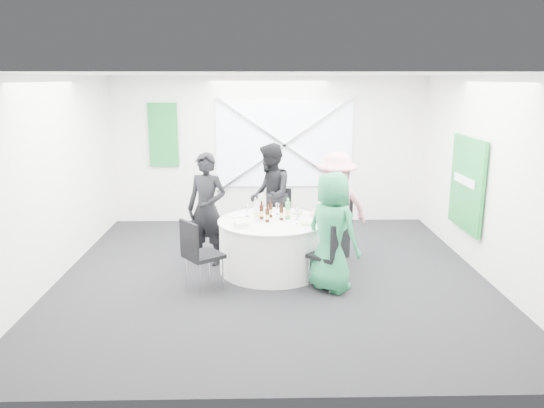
{
  "coord_description": "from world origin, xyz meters",
  "views": [
    {
      "loc": [
        -0.17,
        -7.15,
        2.75
      ],
      "look_at": [
        0.0,
        0.2,
        1.0
      ],
      "focal_mm": 35.0,
      "sensor_mm": 36.0,
      "label": 1
    }
  ],
  "objects_px": {
    "clear_water_bottle": "(257,213)",
    "chair_front_right": "(333,250)",
    "person_man_back_left": "(207,209)",
    "chair_back_left": "(213,227)",
    "person_man_back": "(270,196)",
    "person_woman_green": "(332,232)",
    "chair_back": "(278,213)",
    "person_woman_pink": "(336,208)",
    "banquet_table": "(272,245)",
    "green_water_bottle": "(288,211)",
    "chair_back_right": "(337,221)",
    "chair_front_left": "(198,250)"
  },
  "relations": [
    {
      "from": "chair_back_left",
      "to": "person_man_back",
      "type": "xyz_separation_m",
      "value": [
        0.9,
        0.61,
        0.36
      ]
    },
    {
      "from": "chair_front_right",
      "to": "person_man_back",
      "type": "relative_size",
      "value": 0.54
    },
    {
      "from": "person_man_back_left",
      "to": "green_water_bottle",
      "type": "distance_m",
      "value": 1.23
    },
    {
      "from": "person_man_back",
      "to": "green_water_bottle",
      "type": "relative_size",
      "value": 5.57
    },
    {
      "from": "chair_back",
      "to": "green_water_bottle",
      "type": "distance_m",
      "value": 1.12
    },
    {
      "from": "banquet_table",
      "to": "chair_front_right",
      "type": "distance_m",
      "value": 1.08
    },
    {
      "from": "clear_water_bottle",
      "to": "banquet_table",
      "type": "bearing_deg",
      "value": 9.92
    },
    {
      "from": "person_man_back_left",
      "to": "clear_water_bottle",
      "type": "height_order",
      "value": "person_man_back_left"
    },
    {
      "from": "person_man_back_left",
      "to": "chair_back_left",
      "type": "bearing_deg",
      "value": 92.57
    },
    {
      "from": "chair_back",
      "to": "person_man_back",
      "type": "xyz_separation_m",
      "value": [
        -0.13,
        0.03,
        0.29
      ]
    },
    {
      "from": "chair_front_right",
      "to": "person_woman_pink",
      "type": "relative_size",
      "value": 0.55
    },
    {
      "from": "chair_back_right",
      "to": "person_woman_pink",
      "type": "bearing_deg",
      "value": -44.73
    },
    {
      "from": "chair_back_right",
      "to": "chair_front_left",
      "type": "bearing_deg",
      "value": -87.77
    },
    {
      "from": "banquet_table",
      "to": "chair_back_right",
      "type": "distance_m",
      "value": 1.24
    },
    {
      "from": "person_man_back_left",
      "to": "chair_back_right",
      "type": "bearing_deg",
      "value": 28.67
    },
    {
      "from": "banquet_table",
      "to": "chair_back",
      "type": "bearing_deg",
      "value": 83.52
    },
    {
      "from": "green_water_bottle",
      "to": "clear_water_bottle",
      "type": "distance_m",
      "value": 0.46
    },
    {
      "from": "banquet_table",
      "to": "clear_water_bottle",
      "type": "distance_m",
      "value": 0.54
    },
    {
      "from": "chair_back_right",
      "to": "chair_front_right",
      "type": "relative_size",
      "value": 1.05
    },
    {
      "from": "person_man_back",
      "to": "person_woman_green",
      "type": "relative_size",
      "value": 1.09
    },
    {
      "from": "person_man_back_left",
      "to": "person_woman_pink",
      "type": "height_order",
      "value": "person_man_back_left"
    },
    {
      "from": "chair_front_left",
      "to": "person_woman_pink",
      "type": "relative_size",
      "value": 0.57
    },
    {
      "from": "chair_front_right",
      "to": "clear_water_bottle",
      "type": "bearing_deg",
      "value": -81.59
    },
    {
      "from": "chair_back_left",
      "to": "green_water_bottle",
      "type": "xyz_separation_m",
      "value": [
        1.14,
        -0.48,
        0.37
      ]
    },
    {
      "from": "chair_back_right",
      "to": "person_woman_pink",
      "type": "relative_size",
      "value": 0.57
    },
    {
      "from": "banquet_table",
      "to": "chair_front_left",
      "type": "relative_size",
      "value": 1.61
    },
    {
      "from": "chair_back_left",
      "to": "person_man_back",
      "type": "distance_m",
      "value": 1.14
    },
    {
      "from": "chair_back",
      "to": "clear_water_bottle",
      "type": "bearing_deg",
      "value": -100.16
    },
    {
      "from": "person_woman_pink",
      "to": "green_water_bottle",
      "type": "bearing_deg",
      "value": 2.15
    },
    {
      "from": "green_water_bottle",
      "to": "person_woman_green",
      "type": "bearing_deg",
      "value": -55.91
    },
    {
      "from": "chair_front_right",
      "to": "person_woman_green",
      "type": "bearing_deg",
      "value": -42.24
    },
    {
      "from": "chair_back_left",
      "to": "chair_back_right",
      "type": "distance_m",
      "value": 1.94
    },
    {
      "from": "chair_back",
      "to": "chair_front_left",
      "type": "xyz_separation_m",
      "value": [
        -1.12,
        -1.88,
        -0.0
      ]
    },
    {
      "from": "clear_water_bottle",
      "to": "chair_front_right",
      "type": "bearing_deg",
      "value": -34.5
    },
    {
      "from": "chair_front_right",
      "to": "clear_water_bottle",
      "type": "height_order",
      "value": "clear_water_bottle"
    },
    {
      "from": "banquet_table",
      "to": "chair_back_right",
      "type": "bearing_deg",
      "value": 32.64
    },
    {
      "from": "person_man_back",
      "to": "person_woman_pink",
      "type": "height_order",
      "value": "person_man_back"
    },
    {
      "from": "chair_front_left",
      "to": "chair_back_right",
      "type": "bearing_deg",
      "value": -92.21
    },
    {
      "from": "chair_back",
      "to": "person_woman_pink",
      "type": "bearing_deg",
      "value": -34.59
    },
    {
      "from": "chair_front_right",
      "to": "chair_back_right",
      "type": "bearing_deg",
      "value": -147.19
    },
    {
      "from": "banquet_table",
      "to": "green_water_bottle",
      "type": "xyz_separation_m",
      "value": [
        0.23,
        0.06,
        0.5
      ]
    },
    {
      "from": "chair_back_left",
      "to": "chair_front_left",
      "type": "bearing_deg",
      "value": -152.86
    },
    {
      "from": "chair_back_left",
      "to": "person_woman_pink",
      "type": "distance_m",
      "value": 1.91
    },
    {
      "from": "person_woman_green",
      "to": "person_man_back",
      "type": "bearing_deg",
      "value": -24.07
    },
    {
      "from": "chair_front_left",
      "to": "person_man_back_left",
      "type": "xyz_separation_m",
      "value": [
        0.02,
        1.09,
        0.28
      ]
    },
    {
      "from": "chair_back_right",
      "to": "person_woman_pink",
      "type": "height_order",
      "value": "person_woman_pink"
    },
    {
      "from": "banquet_table",
      "to": "person_woman_green",
      "type": "xyz_separation_m",
      "value": [
        0.77,
        -0.73,
        0.41
      ]
    },
    {
      "from": "chair_back_left",
      "to": "chair_front_right",
      "type": "relative_size",
      "value": 0.94
    },
    {
      "from": "banquet_table",
      "to": "person_man_back_left",
      "type": "height_order",
      "value": "person_man_back_left"
    },
    {
      "from": "person_man_back",
      "to": "person_woman_green",
      "type": "height_order",
      "value": "person_man_back"
    }
  ]
}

